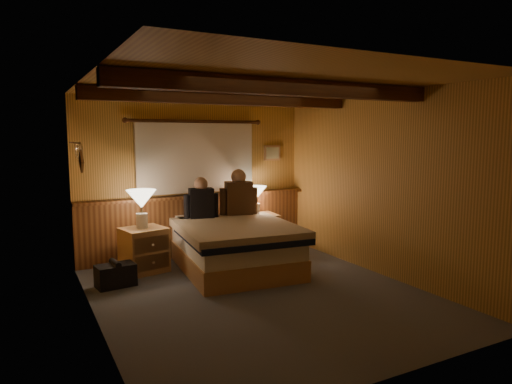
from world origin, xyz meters
TOP-DOWN VIEW (x-y plane):
  - floor at (0.00, 0.00)m, footprint 4.20×4.20m
  - ceiling at (0.00, 0.00)m, footprint 4.20×4.20m
  - wall_back at (0.00, 2.10)m, footprint 3.60×0.00m
  - wall_left at (-1.80, 0.00)m, footprint 0.00×4.20m
  - wall_right at (1.80, 0.00)m, footprint 0.00×4.20m
  - wall_front at (0.00, -2.10)m, footprint 3.60×0.00m
  - wainscot at (0.00, 2.04)m, footprint 3.60×0.23m
  - curtain_window at (0.00, 2.03)m, footprint 2.18×0.09m
  - ceiling_beams at (0.00, 0.15)m, footprint 3.60×1.65m
  - coat_rail at (-1.72, 1.58)m, footprint 0.05×0.55m
  - framed_print at (1.35, 2.08)m, footprint 0.30×0.04m
  - bed at (0.17, 1.04)m, footprint 1.64×2.03m
  - nightstand_left at (-0.96, 1.51)m, footprint 0.64×0.59m
  - nightstand_right at (0.91, 1.73)m, footprint 0.60×0.55m
  - lamp_left at (-0.97, 1.53)m, footprint 0.40×0.40m
  - lamp_right at (0.88, 1.77)m, footprint 0.34×0.34m
  - person_left at (-0.08, 1.65)m, footprint 0.51×0.26m
  - person_right at (0.53, 1.67)m, footprint 0.58×0.32m
  - duffel_bag at (-1.43, 1.06)m, footprint 0.49×0.33m

SIDE VIEW (x-z plane):
  - floor at x=0.00m, z-range 0.00..0.00m
  - duffel_bag at x=-1.43m, z-range -0.02..0.31m
  - nightstand_left at x=-0.96m, z-range 0.00..0.60m
  - nightstand_right at x=0.91m, z-range 0.00..0.61m
  - bed at x=0.17m, z-range 0.01..0.66m
  - wainscot at x=0.00m, z-range 0.02..0.96m
  - person_left at x=-0.08m, z-range 0.58..1.20m
  - lamp_right at x=0.88m, z-range 0.70..1.14m
  - person_right at x=0.53m, z-range 0.57..1.29m
  - lamp_left at x=-0.97m, z-range 0.71..1.22m
  - wall_left at x=-1.80m, z-range -0.90..3.30m
  - wall_right at x=1.80m, z-range -0.90..3.30m
  - wall_back at x=0.00m, z-range -0.60..3.00m
  - wall_front at x=0.00m, z-range -0.60..3.00m
  - curtain_window at x=0.00m, z-range 0.96..2.08m
  - framed_print at x=1.35m, z-range 1.43..1.68m
  - coat_rail at x=-1.72m, z-range 1.55..1.79m
  - ceiling_beams at x=0.00m, z-range 2.23..2.39m
  - ceiling at x=0.00m, z-range 2.40..2.40m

